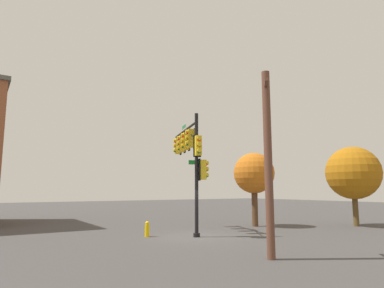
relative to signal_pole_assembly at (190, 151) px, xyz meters
The scene contains 6 objects.
ground_plane 5.16m from the signal_pole_assembly, 160.77° to the left, with size 120.00×120.00×0.00m, color #43403F.
signal_pole_assembly is the anchor object (origin of this frame).
utility_pole 8.09m from the signal_pole_assembly, 169.45° to the left, with size 1.39×1.33×7.14m.
fire_hydrant 5.26m from the signal_pole_assembly, 91.39° to the left, with size 0.33×0.24×0.83m.
tree_near 5.93m from the signal_pole_assembly, 84.71° to the right, with size 2.89×2.89×5.16m.
tree_mid 12.28m from the signal_pole_assembly, 105.52° to the right, with size 3.75×3.75×5.61m.
Camera 1 is at (-15.12, 10.08, 2.51)m, focal length 30.63 mm.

